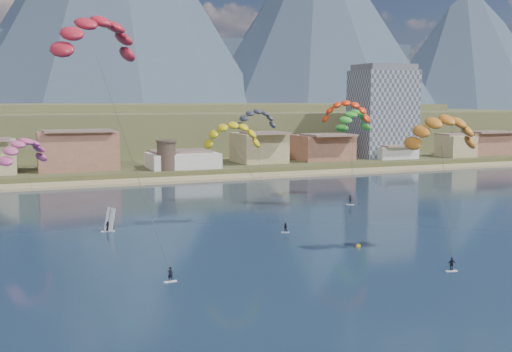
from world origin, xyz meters
The scene contains 16 objects.
ground centered at (0.00, 0.00, 0.00)m, with size 2400.00×2400.00×0.00m, color black.
beach centered at (0.00, 106.00, 0.25)m, with size 2200.00×12.00×0.90m.
land centered at (0.00, 560.00, 0.00)m, with size 2200.00×900.00×4.00m.
foothills centered at (22.39, 232.47, 9.08)m, with size 940.00×210.00×18.00m.
mountain_ridge centered at (-14.60, 823.65, 150.31)m, with size 2060.00×480.00×400.00m.
apartment_tower centered at (85.00, 128.00, 17.82)m, with size 20.00×16.00×32.00m.
watchtower centered at (5.00, 114.00, 6.37)m, with size 5.82×5.82×8.60m.
kitesurfer_red centered at (-24.16, 27.13, 30.47)m, with size 13.84×18.41×34.33m.
kitesurfer_yellow centered at (0.18, 43.38, 16.43)m, with size 12.18×11.69×19.91m.
kitesurfer_orange centered at (21.57, 15.17, 17.95)m, with size 11.62×12.68×21.45m.
kitesurfer_green centered at (36.49, 64.85, 17.77)m, with size 13.20×14.92×21.59m.
distant_kite_pink centered at (-33.18, 59.87, 13.51)m, with size 10.13×10.12×17.04m.
distant_kite_dark centered at (13.07, 65.17, 18.43)m, with size 9.61×6.12×21.34m.
distant_kite_orange centered at (28.19, 53.88, 20.15)m, with size 10.70×8.86×23.18m.
windsurfer centered at (-20.67, 46.33, 1.26)m, with size 2.31×2.54×3.97m.
buoy centered at (12.30, 21.66, 0.12)m, with size 0.72×0.72×0.72m.
Camera 1 is at (-34.45, -55.90, 21.57)m, focal length 43.17 mm.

